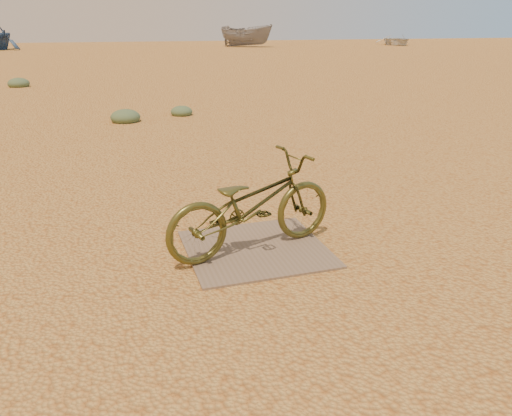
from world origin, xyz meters
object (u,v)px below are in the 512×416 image
object	(u,v)px
plywood_board	(256,249)
bicycle	(252,205)
boat_far_right	(396,40)
boat_mid_right	(246,36)

from	to	relation	value
plywood_board	bicycle	xyz separation A→B (m)	(-0.05, -0.02, 0.48)
bicycle	boat_far_right	size ratio (longest dim) A/B	0.37
plywood_board	bicycle	world-z (taller)	bicycle
bicycle	boat_far_right	xyz separation A→B (m)	(28.21, 42.07, 0.00)
bicycle	boat_mid_right	world-z (taller)	boat_mid_right
plywood_board	boat_far_right	size ratio (longest dim) A/B	0.28
boat_mid_right	bicycle	bearing A→B (deg)	-156.81
boat_mid_right	plywood_board	bearing A→B (deg)	-156.76
boat_mid_right	boat_far_right	bearing A→B (deg)	-53.19
bicycle	boat_mid_right	xyz separation A→B (m)	(12.63, 42.84, 0.51)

